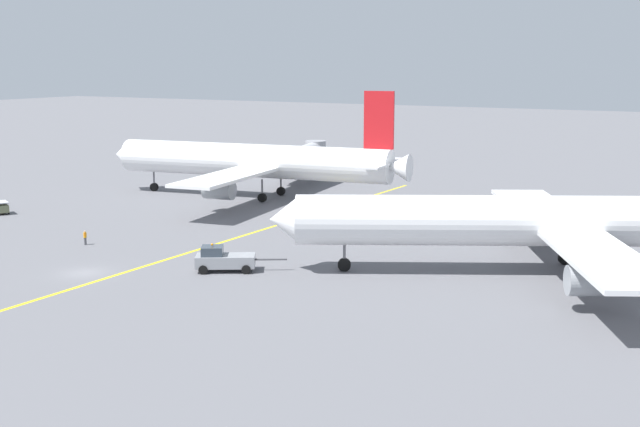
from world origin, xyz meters
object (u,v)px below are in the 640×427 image
object	(u,v)px
airliner_being_pushed	(547,222)
gse_baggage_cart_trailing	(2,208)
airliner_at_gate_left	(256,162)
ground_crew_wing_walker_right	(85,237)
jet_bridge	(305,154)
pushback_tug	(223,259)

from	to	relation	value
airliner_being_pushed	gse_baggage_cart_trailing	xyz separation A→B (m)	(-72.82, -3.81, -4.21)
airliner_at_gate_left	airliner_being_pushed	xyz separation A→B (m)	(50.41, -24.76, -0.44)
ground_crew_wing_walker_right	jet_bridge	size ratio (longest dim) A/B	0.08
gse_baggage_cart_trailing	airliner_at_gate_left	bearing A→B (deg)	51.89
gse_baggage_cart_trailing	jet_bridge	distance (m)	55.31
ground_crew_wing_walker_right	pushback_tug	bearing A→B (deg)	-6.22
airliner_at_gate_left	ground_crew_wing_walker_right	distance (m)	37.81
pushback_tug	gse_baggage_cart_trailing	size ratio (longest dim) A/B	2.68
airliner_at_gate_left	airliner_being_pushed	distance (m)	56.16
airliner_being_pushed	pushback_tug	size ratio (longest dim) A/B	5.82
pushback_tug	gse_baggage_cart_trailing	xyz separation A→B (m)	(-44.87, 11.19, -0.33)
pushback_tug	ground_crew_wing_walker_right	world-z (taller)	pushback_tug
airliner_being_pushed	pushback_tug	bearing A→B (deg)	-151.78
pushback_tug	gse_baggage_cart_trailing	bearing A→B (deg)	165.99
airliner_at_gate_left	ground_crew_wing_walker_right	size ratio (longest dim) A/B	29.59
ground_crew_wing_walker_right	jet_bridge	world-z (taller)	jet_bridge
airliner_being_pushed	pushback_tug	world-z (taller)	airliner_being_pushed
pushback_tug	ground_crew_wing_walker_right	bearing A→B (deg)	173.78
airliner_at_gate_left	gse_baggage_cart_trailing	world-z (taller)	airliner_at_gate_left
pushback_tug	gse_baggage_cart_trailing	distance (m)	46.25
gse_baggage_cart_trailing	jet_bridge	xyz separation A→B (m)	(16.92, 52.56, 3.15)
pushback_tug	jet_bridge	xyz separation A→B (m)	(-27.96, 63.75, 2.82)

